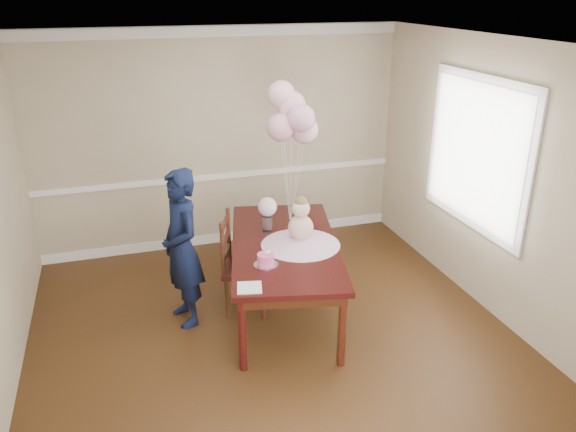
{
  "coord_description": "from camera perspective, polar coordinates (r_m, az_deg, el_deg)",
  "views": [
    {
      "loc": [
        -1.23,
        -4.14,
        3.11
      ],
      "look_at": [
        0.28,
        0.64,
        1.05
      ],
      "focal_mm": 35.0,
      "sensor_mm": 36.0,
      "label": 1
    }
  ],
  "objects": [
    {
      "name": "woman",
      "position": [
        5.46,
        -10.74,
        -3.26
      ],
      "size": [
        0.5,
        0.65,
        1.58
      ],
      "primitive_type": "imported",
      "rotation": [
        0.0,
        0.0,
        -1.34
      ],
      "color": "black",
      "rests_on": "floor"
    },
    {
      "name": "cake_flower_b",
      "position": [
        5.07,
        -1.96,
        -3.62
      ],
      "size": [
        0.03,
        0.03,
        0.03
      ],
      "primitive_type": "sphere",
      "color": "white",
      "rests_on": "birthday_cake"
    },
    {
      "name": "birthday_cake",
      "position": [
        5.08,
        -2.28,
        -4.4
      ],
      "size": [
        0.18,
        0.18,
        0.1
      ],
      "primitive_type": "cylinder",
      "rotation": [
        0.0,
        0.0,
        -0.23
      ],
      "color": "#E2478C",
      "rests_on": "cake_platter"
    },
    {
      "name": "balloon_e",
      "position": [
        5.84,
        1.69,
        8.73
      ],
      "size": [
        0.29,
        0.29,
        0.29
      ],
      "primitive_type": "sphere",
      "color": "#F9B1C8",
      "rests_on": "balloon_ribbon_e"
    },
    {
      "name": "window_frame",
      "position": [
        5.99,
        18.63,
        6.07
      ],
      "size": [
        0.02,
        1.66,
        1.56
      ],
      "primitive_type": "cube",
      "color": "silver",
      "rests_on": "wall_right"
    },
    {
      "name": "dining_table_top",
      "position": [
        5.54,
        -0.35,
        -2.98
      ],
      "size": [
        1.46,
        2.22,
        0.05
      ],
      "primitive_type": "cube",
      "rotation": [
        0.0,
        0.0,
        -0.23
      ],
      "color": "black",
      "rests_on": "table_leg_fl"
    },
    {
      "name": "wall_front",
      "position": [
        2.7,
        15.43,
        -19.33
      ],
      "size": [
        4.5,
        0.02,
        2.7
      ],
      "primitive_type": "cube",
      "color": "tan",
      "rests_on": "floor"
    },
    {
      "name": "chair_slat_low",
      "position": [
        5.66,
        -6.29,
        -3.73
      ],
      "size": [
        0.17,
        0.39,
        0.05
      ],
      "primitive_type": "cube",
      "rotation": [
        0.0,
        0.0,
        -0.36
      ],
      "color": "#3A1D0F",
      "rests_on": "dining_chair_seat"
    },
    {
      "name": "baby_hair",
      "position": [
        5.32,
        1.32,
        1.37
      ],
      "size": [
        0.12,
        0.12,
        0.12
      ],
      "primitive_type": "sphere",
      "color": "brown",
      "rests_on": "baby_head"
    },
    {
      "name": "balloon_d",
      "position": [
        5.78,
        -0.68,
        12.24
      ],
      "size": [
        0.29,
        0.29,
        0.29
      ],
      "primitive_type": "sphere",
      "color": "#FAB1C4",
      "rests_on": "balloon_ribbon_d"
    },
    {
      "name": "balloon_ribbon_a",
      "position": [
        5.89,
        -0.26,
        3.48
      ],
      "size": [
        0.09,
        0.03,
        0.85
      ],
      "primitive_type": "cylinder",
      "rotation": [
        0.0,
        -0.1,
        -0.23
      ],
      "color": "silver",
      "rests_on": "balloon_weight"
    },
    {
      "name": "chair_back_post_l",
      "position": [
        5.45,
        -6.66,
        -3.42
      ],
      "size": [
        0.05,
        0.05,
        0.57
      ],
      "primitive_type": "cylinder",
      "rotation": [
        0.0,
        0.0,
        -0.36
      ],
      "color": "#3C1B10",
      "rests_on": "dining_chair_seat"
    },
    {
      "name": "chair_slat_top",
      "position": [
        5.53,
        -6.43,
        -0.69
      ],
      "size": [
        0.17,
        0.39,
        0.05
      ],
      "primitive_type": "cube",
      "rotation": [
        0.0,
        0.0,
        -0.36
      ],
      "color": "#34130E",
      "rests_on": "dining_chair_seat"
    },
    {
      "name": "cake_flower_a",
      "position": [
        5.05,
        -2.29,
        -3.73
      ],
      "size": [
        0.03,
        0.03,
        0.03
      ],
      "primitive_type": "sphere",
      "color": "silver",
      "rests_on": "birthday_cake"
    },
    {
      "name": "baseboard_trim",
      "position": [
        7.4,
        -6.35,
        -2.14
      ],
      "size": [
        4.5,
        0.02,
        0.12
      ],
      "primitive_type": "cube",
      "color": "white",
      "rests_on": "floor"
    },
    {
      "name": "napkin",
      "position": [
        4.74,
        -3.93,
        -7.27
      ],
      "size": [
        0.25,
        0.25,
        0.01
      ],
      "primitive_type": "cube",
      "rotation": [
        0.0,
        0.0,
        -0.23
      ],
      "color": "silver",
      "rests_on": "dining_table_top"
    },
    {
      "name": "ceiling",
      "position": [
        4.34,
        -0.99,
        16.9
      ],
      "size": [
        4.5,
        5.0,
        0.02
      ],
      "primitive_type": "cube",
      "color": "white",
      "rests_on": "wall_back"
    },
    {
      "name": "balloon_ribbon_e",
      "position": [
        5.95,
        0.94,
        3.4
      ],
      "size": [
        0.16,
        0.04,
        0.79
      ],
      "primitive_type": "cylinder",
      "rotation": [
        -0.09,
        0.17,
        -0.23
      ],
      "color": "white",
      "rests_on": "balloon_weight"
    },
    {
      "name": "table_leg_bl",
      "position": [
        6.54,
        -4.7,
        -2.61
      ],
      "size": [
        0.09,
        0.09,
        0.72
      ],
      "primitive_type": "cylinder",
      "rotation": [
        0.0,
        0.0,
        -0.23
      ],
      "color": "black",
      "rests_on": "floor"
    },
    {
      "name": "balloon_c",
      "position": [
        5.79,
        0.37,
        11.22
      ],
      "size": [
        0.29,
        0.29,
        0.29
      ],
      "primitive_type": "sphere",
      "color": "#FFB4C3",
      "rests_on": "balloon_ribbon_c"
    },
    {
      "name": "window_blinds",
      "position": [
        5.98,
        18.49,
        6.06
      ],
      "size": [
        0.01,
        1.5,
        1.4
      ],
      "primitive_type": "cube",
      "color": "silver",
      "rests_on": "wall_right"
    },
    {
      "name": "crown_molding",
      "position": [
        6.76,
        -7.32,
        18.1
      ],
      "size": [
        4.5,
        0.02,
        0.12
      ],
      "primitive_type": "cube",
      "color": "silver",
      "rests_on": "wall_back"
    },
    {
      "name": "table_leg_fl",
      "position": [
        4.9,
        -4.64,
        -11.92
      ],
      "size": [
        0.09,
        0.09,
        0.72
      ],
      "primitive_type": "cylinder",
      "rotation": [
        0.0,
        0.0,
        -0.23
      ],
      "color": "black",
      "rests_on": "floor"
    },
    {
      "name": "wall_right",
      "position": [
        5.69,
        21.42,
        2.72
      ],
      "size": [
        0.02,
        5.0,
        2.7
      ],
      "primitive_type": "cube",
      "color": "tan",
      "rests_on": "floor"
    },
    {
      "name": "cake_platter",
      "position": [
        5.11,
        -2.27,
        -4.96
      ],
      "size": [
        0.27,
        0.27,
        0.01
      ],
      "primitive_type": "cylinder",
      "rotation": [
        0.0,
        0.0,
        -0.23
      ],
      "color": "#B6B7BB",
      "rests_on": "dining_table_top"
    },
    {
      "name": "dining_chair_seat",
      "position": [
        5.71,
        -4.19,
        -5.37
      ],
      "size": [
        0.58,
        0.58,
        0.05
      ],
      "primitive_type": "cube",
      "rotation": [
        0.0,
        0.0,
        -0.36
      ],
      "color": "#3B1310",
      "rests_on": "chair_leg_fl"
    },
    {
      "name": "chair_leg_bl",
      "position": [
        6.01,
        -5.65,
        -6.52
      ],
      "size": [
        0.05,
        0.05,
        0.44
      ],
      "primitive_type": "cylinder",
      "rotation": [
        0.0,
        0.0,
        -0.36
      ],
      "color": "#3D1D10",
      "rests_on": "floor"
    },
    {
      "name": "chair_slat_mid",
      "position": [
        5.59,
        -6.36,
        -2.23
      ],
      "size": [
        0.17,
        0.39,
        0.05
      ],
      "primitive_type": "cube",
      "rotation": [
        0.0,
        0.0,
        -0.36
      ],
      "color": "#38130F",
      "rests_on": "dining_chair_seat"
    },
    {
      "name": "floor",
      "position": [
        5.32,
        -0.79,
        -13.42
      ],
      "size": [
        4.5,
        5.0,
        0.0
      ],
      "primitive_type": "cube",
      "color": "black",
      "rests_on": "ground"
    },
    {
      "name": "baby_skirt",
      "position": [
        5.47,
        1.29,
        -2.43
      ],
      "size": [
        0.93,
        0.93,
        0.1
      ],
      "primitive_type": "cone",
      "rotation": [
        0.0,
        0.0,
        -0.23
      ],
      "color": "#DAA0C4",
      "rests_on": "dining_table_top"
    },
    {
      "name": "table_apron",
      "position": [
        5.57,
        -0.35,
        -3.69
      ],
      "size": [
        1.33,
        2.1,
        0.1
      ],
      "primitive_type": "cube",
      "rotation": [
        0.0,
        0.0,
        -0.23
      ],
      "color": "black",
      "rests_on": "table_leg_fl"
    },
    {
      "name": "chair_rail_trim",
      "position": [
        7.1,
        -6.64,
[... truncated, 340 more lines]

